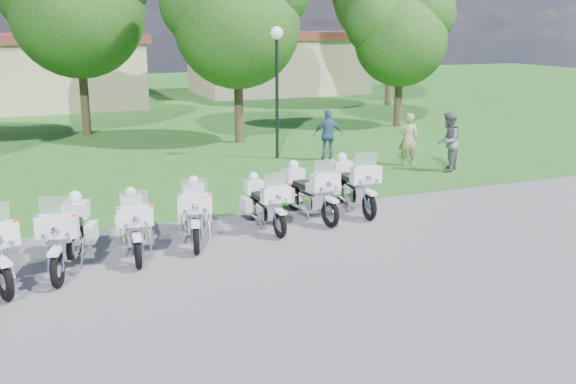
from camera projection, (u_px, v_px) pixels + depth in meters
name	position (u px, v px, depth m)	size (l,w,h in m)	color
ground	(310.00, 248.00, 13.72)	(100.00, 100.00, 0.00)	#58585D
grass_lawn	(123.00, 105.00, 37.88)	(100.00, 48.00, 0.01)	#25651F
motorcycle_1	(69.00, 234.00, 12.49)	(1.24, 2.39, 1.65)	black
motorcycle_2	(134.00, 224.00, 13.28)	(0.87, 2.26, 1.52)	black
motorcycle_3	(195.00, 211.00, 14.12)	(1.10, 2.29, 1.56)	black
motorcycle_4	(264.00, 202.00, 15.02)	(0.75, 2.15, 1.44)	black
motorcycle_5	(308.00, 191.00, 15.78)	(0.96, 2.37, 1.59)	black
motorcycle_6	(353.00, 183.00, 16.44)	(0.90, 2.44, 1.64)	black
lamp_post	(277.00, 61.00, 21.96)	(0.44, 0.44, 4.56)	black
tree_2	(236.00, 13.00, 24.65)	(5.74, 4.89, 7.65)	#38281C
tree_3	(400.00, 31.00, 28.91)	(4.91, 4.19, 6.54)	#38281C
building_west	(10.00, 71.00, 36.05)	(14.56, 8.32, 4.10)	#BDAE89
building_east	(278.00, 62.00, 44.07)	(11.44, 7.28, 4.10)	#BDAE89
bystander_a	(408.00, 139.00, 21.50)	(0.65, 0.42, 1.77)	tan
bystander_b	(448.00, 142.00, 20.61)	(0.94, 0.73, 1.93)	slate
bystander_c	(328.00, 135.00, 22.27)	(1.04, 0.43, 1.78)	#385A87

